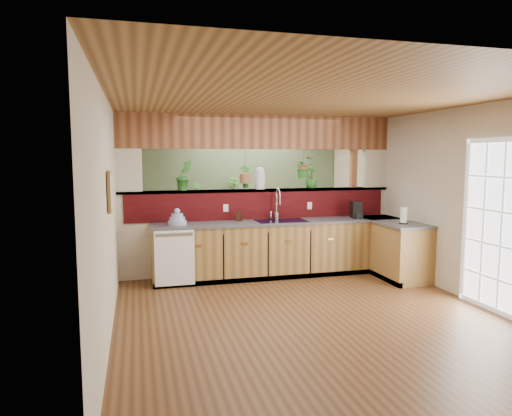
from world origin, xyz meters
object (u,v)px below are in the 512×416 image
object	(u,v)px
soap_dispenser	(239,215)
paper_towel	(404,216)
shelving_console	(220,226)
coffee_maker	(356,210)
faucet	(277,203)
dish_stack	(177,220)
glass_jar	(260,178)

from	to	relation	value
soap_dispenser	paper_towel	distance (m)	2.57
shelving_console	coffee_maker	bearing A→B (deg)	-64.39
faucet	coffee_maker	bearing A→B (deg)	-7.22
coffee_maker	paper_towel	distance (m)	0.87
paper_towel	shelving_console	distance (m)	3.88
faucet	shelving_console	world-z (taller)	faucet
faucet	dish_stack	bearing A→B (deg)	-174.48
coffee_maker	glass_jar	distance (m)	1.71
paper_towel	faucet	bearing A→B (deg)	151.48
coffee_maker	paper_towel	xyz separation A→B (m)	(0.40, -0.78, -0.01)
faucet	paper_towel	world-z (taller)	faucet
faucet	coffee_maker	size ratio (longest dim) A/B	1.85
soap_dispenser	paper_towel	size ratio (longest dim) A/B	0.66
dish_stack	coffee_maker	distance (m)	2.98
faucet	shelving_console	distance (m)	2.30
glass_jar	shelving_console	size ratio (longest dim) A/B	0.23
soap_dispenser	faucet	bearing A→B (deg)	0.07
faucet	soap_dispenser	world-z (taller)	faucet
coffee_maker	shelving_console	world-z (taller)	coffee_maker
glass_jar	coffee_maker	bearing A→B (deg)	-14.09
coffee_maker	glass_jar	bearing A→B (deg)	-179.25
paper_towel	shelving_console	bearing A→B (deg)	126.96
coffee_maker	glass_jar	world-z (taller)	glass_jar
shelving_console	faucet	bearing A→B (deg)	-89.20
shelving_console	soap_dispenser	bearing A→B (deg)	-106.22
faucet	glass_jar	bearing A→B (deg)	135.68
dish_stack	coffee_maker	xyz separation A→B (m)	(2.98, -0.01, 0.05)
faucet	glass_jar	size ratio (longest dim) A/B	1.43
paper_towel	glass_jar	xyz separation A→B (m)	(-1.97, 1.17, 0.55)
dish_stack	shelving_console	size ratio (longest dim) A/B	0.18
faucet	coffee_maker	distance (m)	1.36
faucet	paper_towel	xyz separation A→B (m)	(1.74, -0.95, -0.16)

